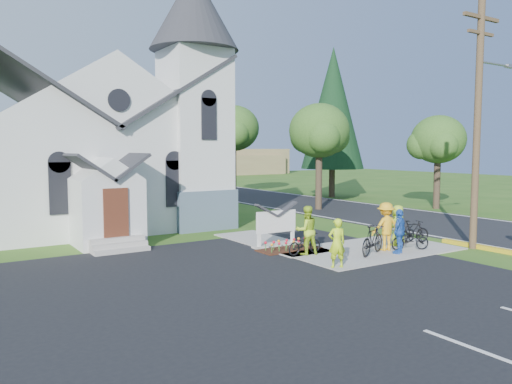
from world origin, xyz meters
TOP-DOWN VIEW (x-y plane):
  - ground at (0.00, 0.00)m, footprint 120.00×120.00m
  - parking_lot at (-7.00, -2.00)m, footprint 20.00×16.00m
  - road at (10.00, 15.00)m, footprint 8.00×90.00m
  - sidewalk at (1.50, 0.50)m, footprint 7.00×4.00m
  - church at (-5.48, 12.48)m, footprint 12.35×12.00m
  - church_sign at (-1.20, 3.20)m, footprint 2.20×0.40m
  - flower_bed at (-1.20, 2.30)m, footprint 2.60×1.10m
  - utility_pole at (5.36, -1.50)m, footprint 3.45×0.28m
  - tree_road_near at (8.50, 12.00)m, footprint 4.00×4.00m
  - tree_road_mid at (9.00, 24.00)m, footprint 4.40×4.40m
  - tree_road_far at (15.50, 8.00)m, footprint 3.60×3.60m
  - conifer at (15.00, 18.00)m, footprint 5.20×5.20m
  - distant_hills at (3.36, 56.33)m, footprint 61.00×10.00m
  - cyclist_0 at (-1.70, -1.06)m, footprint 0.71×0.59m
  - bike_0 at (-1.31, 1.18)m, footprint 1.57×0.60m
  - cyclist_1 at (-1.26, 1.12)m, footprint 1.04×0.88m
  - bike_1 at (0.79, -0.30)m, footprint 1.97×1.20m
  - cyclist_2 at (1.84, -0.68)m, footprint 1.09×0.76m
  - bike_2 at (2.70, -0.48)m, footprint 1.66×1.12m
  - cyclist_3 at (1.85, 0.03)m, footprint 1.35×0.95m
  - bike_3 at (3.97, 0.47)m, footprint 1.70×0.88m
  - cyclist_4 at (3.04, 0.45)m, footprint 0.88×0.63m
  - bike_4 at (3.80, 0.68)m, footprint 1.62×0.90m

SIDE VIEW (x-z plane):
  - ground at x=0.00m, z-range 0.00..0.00m
  - parking_lot at x=-7.00m, z-range 0.00..0.02m
  - road at x=10.00m, z-range 0.00..0.02m
  - sidewalk at x=1.50m, z-range 0.00..0.05m
  - flower_bed at x=-1.20m, z-range 0.00..0.07m
  - bike_4 at x=3.80m, z-range 0.05..0.86m
  - bike_0 at x=-1.31m, z-range 0.05..0.87m
  - bike_2 at x=2.70m, z-range 0.05..0.88m
  - bike_3 at x=3.97m, z-range 0.05..1.03m
  - bike_1 at x=0.79m, z-range 0.05..1.19m
  - cyclist_0 at x=-1.70m, z-range 0.05..1.73m
  - cyclist_4 at x=3.04m, z-range 0.05..1.74m
  - cyclist_2 at x=1.84m, z-range 0.05..1.77m
  - cyclist_1 at x=-1.26m, z-range 0.05..1.91m
  - cyclist_3 at x=1.85m, z-range 0.05..1.95m
  - church_sign at x=-1.20m, z-range 0.18..1.88m
  - distant_hills at x=3.36m, z-range -0.63..4.97m
  - tree_road_far at x=15.50m, z-range 1.48..7.78m
  - tree_road_near at x=8.50m, z-range 1.68..8.73m
  - church at x=-5.48m, z-range -1.25..11.75m
  - utility_pole at x=5.36m, z-range 0.40..10.40m
  - tree_road_mid at x=9.00m, z-range 1.88..9.68m
  - conifer at x=15.00m, z-range 1.19..13.59m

